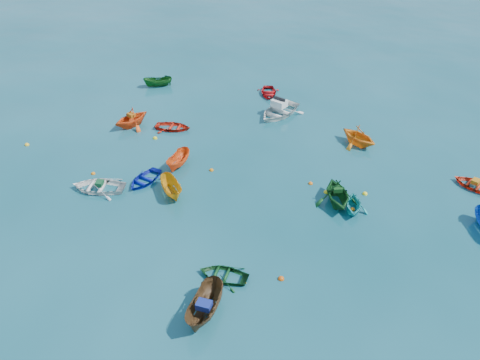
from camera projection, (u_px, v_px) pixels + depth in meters
The scene contains 31 objects.
ground at pixel (197, 224), 28.59m from camera, with size 160.00×160.00×0.00m, color #0A424C.
dinghy_blue_sw at pixel (145, 182), 32.42m from camera, with size 2.08×2.90×0.60m, color #0D1CA8.
dinghy_white_near at pixel (99, 189), 31.65m from camera, with size 2.56×3.58×0.74m, color white.
sampan_brown_mid at pixel (206, 314), 22.83m from camera, with size 1.28×3.41×1.32m, color brown.
dinghy_orange_w at pixel (132, 126), 39.36m from camera, with size 2.79×3.23×1.70m, color #F85317.
sampan_yellow_mid at pixel (172, 194), 31.20m from camera, with size 1.11×2.95×1.14m, color orange.
dinghy_green_e at pixel (223, 277), 24.92m from camera, with size 1.92×2.68×0.56m, color #0F4219.
dinghy_cyan_se at pixel (352, 210), 29.74m from camera, with size 2.03×2.36×1.24m, color #1AA5A6.
dinghy_red_nw at pixel (173, 129), 38.88m from camera, with size 2.13×2.98×0.62m, color red.
sampan_orange_n at pixel (179, 166), 34.10m from camera, with size 1.08×2.88×1.11m, color #F85717.
dinghy_green_n at pixel (336, 203), 30.38m from camera, with size 2.84×3.30×1.74m, color #11491A.
dinghy_red_ne at pixel (475, 188), 31.83m from camera, with size 2.13×2.98×0.62m, color red.
dinghy_red_far at pixel (268, 94), 44.77m from camera, with size 2.16×3.02×0.63m, color red.
dinghy_orange_far at pixel (357, 144), 36.78m from camera, with size 2.73×3.17×1.67m, color orange.
sampan_green_far at pixel (158, 87), 46.37m from camera, with size 1.06×2.82×1.09m, color #145518.
motorboat_white at pixel (279, 115), 41.12m from camera, with size 3.28×4.59×1.55m, color white.
tarp_green_a at pixel (99, 183), 31.35m from camera, with size 0.60×0.45×0.29m, color #124A27.
tarp_blue_a at pixel (204, 305), 22.25m from camera, with size 0.71×0.54×0.35m, color navy.
tarp_orange_a at pixel (131, 115), 38.83m from camera, with size 0.63×0.47×0.30m, color #B76012.
tarp_green_b at pixel (337, 189), 29.90m from camera, with size 0.59×0.44×0.28m, color #104215.
tarp_orange_b at pixel (476, 181), 31.63m from camera, with size 0.60×0.46×0.29m, color #B96E12.
buoy_or_a at pixel (93, 174), 33.24m from camera, with size 0.30×0.30×0.30m, color orange.
buoy_ye_a at pixel (244, 282), 24.59m from camera, with size 0.30×0.30×0.30m, color gold.
buoy_or_b at pixel (281, 279), 24.78m from camera, with size 0.34×0.34×0.34m, color #D44F0B.
buoy_ye_b at pixel (27, 145), 36.65m from camera, with size 0.36×0.36×0.36m, color yellow.
buoy_or_c at pixel (211, 170), 33.61m from camera, with size 0.32×0.32×0.32m, color orange.
buoy_ye_c at pixel (326, 192), 31.35m from camera, with size 0.36×0.36×0.36m, color yellow.
buoy_or_d at pixel (352, 210), 29.75m from camera, with size 0.33×0.33×0.33m, color #FF660D.
buoy_ye_d at pixel (155, 139), 37.54m from camera, with size 0.36×0.36×0.36m, color yellow.
buoy_or_e at pixel (311, 184), 32.20m from camera, with size 0.32×0.32×0.32m, color orange.
buoy_ye_e at pixel (365, 194), 31.19m from camera, with size 0.35×0.35×0.35m, color yellow.
Camera 1 is at (14.04, -17.40, 18.21)m, focal length 35.00 mm.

